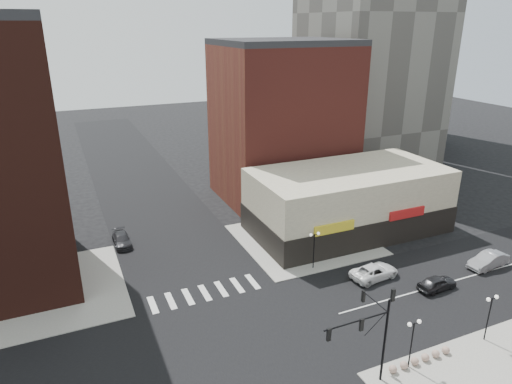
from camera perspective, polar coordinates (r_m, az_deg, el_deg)
ground at (r=39.71m, az=-2.47°, el=-18.35°), size 240.00×240.00×0.00m
road_ew at (r=39.71m, az=-2.47°, el=-18.34°), size 200.00×14.00×0.02m
road_ns at (r=39.71m, az=-2.47°, el=-18.33°), size 14.00×200.00×0.02m
sidewalk_nw at (r=50.16m, az=-24.94°, el=-11.33°), size 15.00×15.00×0.12m
sidewalk_ne at (r=56.16m, az=5.97°, el=-5.92°), size 15.00×15.00×0.12m
building_ne_midrise at (r=67.16m, az=3.35°, el=8.46°), size 18.00×15.00×22.00m
building_ne_row at (r=58.49m, az=11.40°, el=-1.64°), size 24.20×12.20×8.00m
traffic_signal at (r=34.27m, az=14.32°, el=-15.80°), size 5.59×3.09×7.77m
street_lamp_se_a at (r=37.25m, az=19.04°, el=-16.25°), size 1.22×0.32×4.16m
street_lamp_se_b at (r=42.47m, az=27.28°, el=-12.65°), size 1.22×0.32×4.16m
street_lamp_ne at (r=48.58m, az=7.30°, el=-6.12°), size 1.22×0.32×4.16m
bollard_row at (r=39.62m, az=19.82°, el=-19.08°), size 5.86×0.61×0.61m
white_suv at (r=49.30m, az=14.57°, el=-9.61°), size 5.52×2.97×1.47m
dark_sedan_east at (r=49.28m, az=21.69°, el=-10.52°), size 4.31×1.92×1.44m
silver_sedan at (r=55.64m, az=27.03°, el=-7.62°), size 5.05×2.12×1.62m
dark_sedan_north at (r=56.72m, az=-16.44°, el=-5.73°), size 1.97×4.67×1.35m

